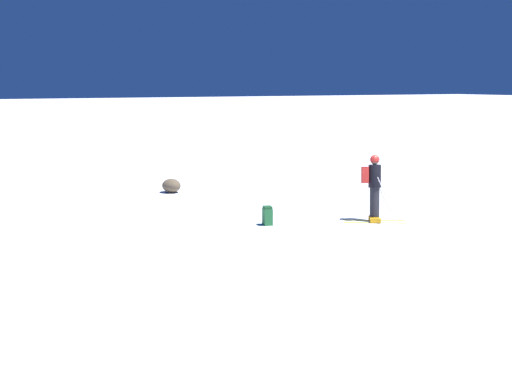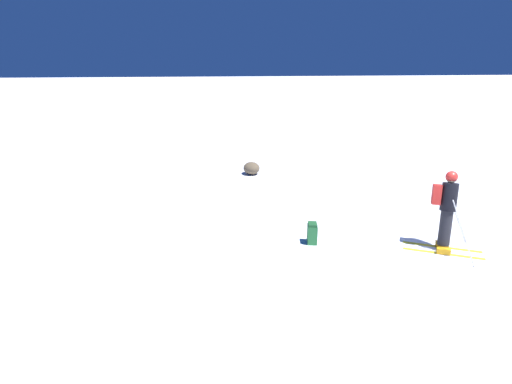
# 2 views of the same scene
# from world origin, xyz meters

# --- Properties ---
(ground_plane) EXTENTS (300.00, 300.00, 0.00)m
(ground_plane) POSITION_xyz_m (0.00, 0.00, 0.00)
(ground_plane) COLOR white
(skier) EXTENTS (1.47, 1.67, 1.81)m
(skier) POSITION_xyz_m (0.61, -0.06, 1.00)
(skier) COLOR yellow
(skier) RESTS_ON ground
(spare_backpack) EXTENTS (0.35, 0.29, 0.50)m
(spare_backpack) POSITION_xyz_m (1.48, 2.74, 0.24)
(spare_backpack) COLOR #236633
(spare_backpack) RESTS_ON ground
(exposed_boulder_0) EXTENTS (0.72, 0.61, 0.47)m
(exposed_boulder_0) POSITION_xyz_m (7.89, 2.84, 0.23)
(exposed_boulder_0) COLOR brown
(exposed_boulder_0) RESTS_ON ground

